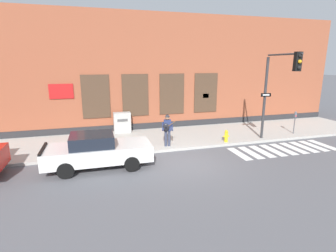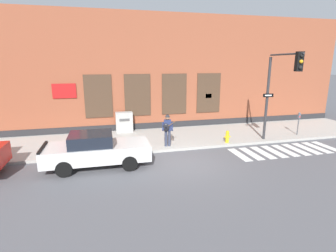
% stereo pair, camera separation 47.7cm
% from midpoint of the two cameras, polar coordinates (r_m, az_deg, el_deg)
% --- Properties ---
extents(ground_plane, '(160.00, 160.00, 0.00)m').
position_cam_midpoint_polar(ground_plane, '(12.34, 4.58, -8.07)').
color(ground_plane, '#56565B').
extents(sidewalk, '(28.00, 4.59, 0.14)m').
position_cam_midpoint_polar(sidewalk, '(15.94, 0.01, -2.67)').
color(sidewalk, '#ADAAA3').
rests_on(sidewalk, ground).
extents(building_backdrop, '(28.00, 4.06, 7.68)m').
position_cam_midpoint_polar(building_backdrop, '(19.49, -3.12, 11.56)').
color(building_backdrop, brown).
rests_on(building_backdrop, ground).
extents(crosswalk, '(5.78, 1.90, 0.01)m').
position_cam_midpoint_polar(crosswalk, '(15.39, 24.94, -4.85)').
color(crosswalk, silver).
rests_on(crosswalk, ground).
extents(red_car, '(4.62, 2.02, 1.53)m').
position_cam_midpoint_polar(red_car, '(12.10, -14.27, -5.03)').
color(red_car, silver).
rests_on(red_car, ground).
extents(busker, '(0.72, 0.63, 1.72)m').
position_cam_midpoint_polar(busker, '(13.96, 0.84, -0.59)').
color(busker, '#33384C').
rests_on(busker, sidewalk).
extents(traffic_light, '(0.85, 3.09, 4.90)m').
position_cam_midpoint_polar(traffic_light, '(15.02, 23.95, 8.70)').
color(traffic_light, '#2D2D30').
rests_on(traffic_light, sidewalk).
extents(parking_meter, '(0.13, 0.11, 1.44)m').
position_cam_midpoint_polar(parking_meter, '(18.24, 27.25, 1.18)').
color(parking_meter, '#47474C').
rests_on(parking_meter, sidewalk).
extents(utility_box, '(1.08, 0.55, 1.30)m').
position_cam_midpoint_polar(utility_box, '(17.16, -8.72, 0.85)').
color(utility_box, '#ADADA8').
rests_on(utility_box, sidewalk).
extents(fire_hydrant, '(0.38, 0.20, 0.70)m').
position_cam_midpoint_polar(fire_hydrant, '(15.19, 13.66, -2.27)').
color(fire_hydrant, gold).
rests_on(fire_hydrant, sidewalk).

